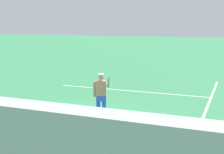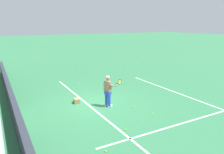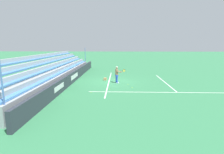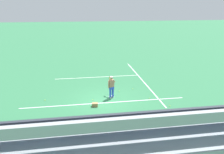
# 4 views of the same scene
# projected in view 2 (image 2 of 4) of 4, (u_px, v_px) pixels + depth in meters

# --- Properties ---
(ground_plane) EXTENTS (160.00, 160.00, 0.00)m
(ground_plane) POSITION_uv_depth(u_px,v_px,m) (97.00, 104.00, 12.41)
(ground_plane) COLOR #337A4C
(court_baseline_white) EXTENTS (12.00, 0.10, 0.01)m
(court_baseline_white) POSITION_uv_depth(u_px,v_px,m) (89.00, 106.00, 12.17)
(court_baseline_white) COLOR white
(court_baseline_white) RESTS_ON ground
(court_sideline_white) EXTENTS (0.10, 12.00, 0.01)m
(court_sideline_white) POSITION_uv_depth(u_px,v_px,m) (206.00, 116.00, 10.79)
(court_sideline_white) COLOR white
(court_sideline_white) RESTS_ON ground
(court_service_line_white) EXTENTS (8.22, 0.10, 0.01)m
(court_service_line_white) POSITION_uv_depth(u_px,v_px,m) (170.00, 90.00, 14.99)
(court_service_line_white) COLOR white
(court_service_line_white) RESTS_ON ground
(back_wall_sponsor_board) EXTENTS (22.95, 0.25, 1.10)m
(back_wall_sponsor_board) POSITION_uv_depth(u_px,v_px,m) (14.00, 109.00, 10.24)
(back_wall_sponsor_board) COLOR #2D333D
(back_wall_sponsor_board) RESTS_ON ground
(tennis_player) EXTENTS (0.58, 1.07, 1.71)m
(tennis_player) POSITION_uv_depth(u_px,v_px,m) (108.00, 91.00, 11.85)
(tennis_player) COLOR blue
(tennis_player) RESTS_ON ground
(ball_box_cardboard) EXTENTS (0.44, 0.35, 0.26)m
(ball_box_cardboard) POSITION_uv_depth(u_px,v_px,m) (76.00, 101.00, 12.58)
(ball_box_cardboard) COLOR #A87F51
(ball_box_cardboard) RESTS_ON ground
(tennis_ball_far_left) EXTENTS (0.07, 0.07, 0.07)m
(tennis_ball_far_left) POSITION_uv_depth(u_px,v_px,m) (106.00, 151.00, 7.79)
(tennis_ball_far_left) COLOR #CCE533
(tennis_ball_far_left) RESTS_ON ground
(tennis_ball_far_right) EXTENTS (0.07, 0.07, 0.07)m
(tennis_ball_far_right) POSITION_uv_depth(u_px,v_px,m) (133.00, 107.00, 11.89)
(tennis_ball_far_right) COLOR #CCE533
(tennis_ball_far_right) RESTS_ON ground
(tennis_ball_midcourt) EXTENTS (0.07, 0.07, 0.07)m
(tennis_ball_midcourt) POSITION_uv_depth(u_px,v_px,m) (126.00, 130.00, 9.36)
(tennis_ball_midcourt) COLOR #CCE533
(tennis_ball_midcourt) RESTS_ON ground
(tennis_ball_stray_back) EXTENTS (0.07, 0.07, 0.07)m
(tennis_ball_stray_back) POSITION_uv_depth(u_px,v_px,m) (153.00, 114.00, 10.98)
(tennis_ball_stray_back) COLOR #CCE533
(tennis_ball_stray_back) RESTS_ON ground
(tennis_ball_on_baseline) EXTENTS (0.07, 0.07, 0.07)m
(tennis_ball_on_baseline) POSITION_uv_depth(u_px,v_px,m) (93.00, 99.00, 13.15)
(tennis_ball_on_baseline) COLOR #CCE533
(tennis_ball_on_baseline) RESTS_ON ground
(tennis_ball_near_player) EXTENTS (0.07, 0.07, 0.07)m
(tennis_ball_near_player) POSITION_uv_depth(u_px,v_px,m) (80.00, 84.00, 16.41)
(tennis_ball_near_player) COLOR #CCE533
(tennis_ball_near_player) RESTS_ON ground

